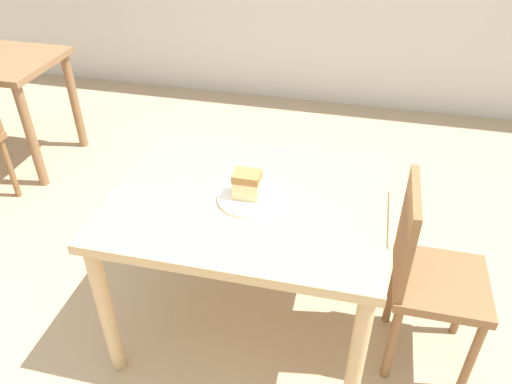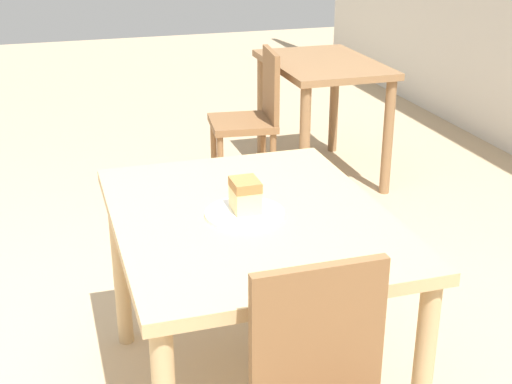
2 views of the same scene
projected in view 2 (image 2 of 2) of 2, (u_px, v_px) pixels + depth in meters
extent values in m
cube|color=tan|center=(250.00, 219.00, 2.25)|extent=(1.07, 0.85, 0.04)
cylinder|color=tan|center=(120.00, 266.00, 2.72)|extent=(0.06, 0.06, 0.68)
cylinder|color=tan|center=(304.00, 240.00, 2.92)|extent=(0.06, 0.06, 0.68)
cylinder|color=tan|center=(422.00, 382.00, 2.06)|extent=(0.06, 0.06, 0.68)
cube|color=olive|center=(323.00, 64.00, 4.28)|extent=(0.90, 0.62, 0.04)
cylinder|color=olive|center=(262.00, 109.00, 4.70)|extent=(0.06, 0.06, 0.69)
cylinder|color=olive|center=(305.00, 146.00, 3.99)|extent=(0.06, 0.06, 0.69)
cylinder|color=olive|center=(334.00, 103.00, 4.84)|extent=(0.06, 0.06, 0.69)
cylinder|color=olive|center=(388.00, 138.00, 4.13)|extent=(0.06, 0.06, 0.69)
cube|color=brown|center=(318.00, 338.00, 1.73)|extent=(0.03, 0.34, 0.40)
cube|color=brown|center=(242.00, 123.00, 4.10)|extent=(0.40, 0.40, 0.04)
cylinder|color=brown|center=(214.00, 153.00, 4.30)|extent=(0.04, 0.04, 0.41)
cylinder|color=brown|center=(221.00, 171.00, 4.03)|extent=(0.04, 0.04, 0.41)
cylinder|color=brown|center=(263.00, 150.00, 4.35)|extent=(0.04, 0.04, 0.41)
cylinder|color=brown|center=(273.00, 167.00, 4.08)|extent=(0.04, 0.04, 0.41)
cube|color=brown|center=(271.00, 85.00, 4.05)|extent=(0.35, 0.07, 0.40)
cylinder|color=white|center=(245.00, 214.00, 2.23)|extent=(0.25, 0.25, 0.01)
cube|color=#E5CC89|center=(245.00, 200.00, 2.22)|extent=(0.10, 0.08, 0.07)
cube|color=#A3703D|center=(245.00, 185.00, 2.20)|extent=(0.10, 0.08, 0.03)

